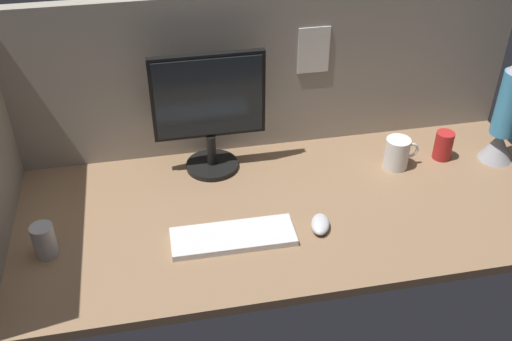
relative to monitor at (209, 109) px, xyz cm
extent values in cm
cube|color=#8C6B4C|center=(20.56, -25.12, -24.53)|extent=(180.00, 80.00, 3.00)
cube|color=gray|center=(20.56, 12.38, 5.52)|extent=(180.00, 5.00, 57.09)
cube|color=white|center=(37.53, 9.58, 13.18)|extent=(11.01, 0.40, 16.38)
cylinder|color=black|center=(0.00, -0.62, -22.13)|extent=(18.00, 18.00, 1.80)
cylinder|color=black|center=(0.00, -0.62, -15.73)|extent=(3.20, 3.20, 11.00)
cube|color=black|center=(0.00, 0.38, 4.55)|extent=(37.41, 2.40, 29.56)
cube|color=black|center=(0.00, -1.02, 4.55)|extent=(35.01, 0.60, 27.16)
cube|color=silver|center=(1.01, -38.98, -22.03)|extent=(37.14, 13.42, 2.00)
ellipsoid|color=silver|center=(27.83, -39.25, -21.33)|extent=(8.31, 10.87, 3.40)
cylinder|color=red|center=(81.08, -10.59, -17.83)|extent=(6.43, 6.43, 10.40)
cylinder|color=#B2B2B7|center=(-52.87, -34.53, -17.94)|extent=(6.59, 6.59, 10.18)
cylinder|color=white|center=(62.85, -12.42, -17.53)|extent=(8.46, 8.46, 11.00)
torus|color=white|center=(67.88, -12.42, -16.98)|extent=(5.84, 1.00, 5.84)
cone|color=#A5A5AD|center=(99.62, -14.78, -17.73)|extent=(11.66, 11.66, 10.60)
cylinder|color=#3F99CC|center=(99.62, -14.78, -0.77)|extent=(8.48, 8.48, 23.32)
camera|label=1|loc=(-18.30, -171.30, 97.46)|focal=42.00mm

